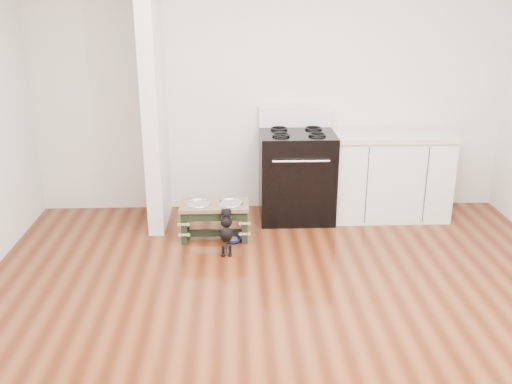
# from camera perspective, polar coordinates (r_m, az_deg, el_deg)

# --- Properties ---
(ground) EXTENTS (5.00, 5.00, 0.00)m
(ground) POSITION_cam_1_polar(r_m,az_deg,el_deg) (4.19, 3.61, -13.61)
(ground) COLOR #451B0C
(ground) RESTS_ON ground
(room_shell) EXTENTS (5.00, 5.00, 5.00)m
(room_shell) POSITION_cam_1_polar(r_m,az_deg,el_deg) (3.57, 4.17, 8.73)
(room_shell) COLOR silver
(room_shell) RESTS_ON ground
(partition_wall) EXTENTS (0.15, 0.80, 2.70)m
(partition_wall) POSITION_cam_1_polar(r_m,az_deg,el_deg) (5.72, -10.20, 9.79)
(partition_wall) COLOR silver
(partition_wall) RESTS_ON ground
(oven_range) EXTENTS (0.76, 0.69, 1.14)m
(oven_range) POSITION_cam_1_polar(r_m,az_deg,el_deg) (5.96, 4.08, 1.81)
(oven_range) COLOR black
(oven_range) RESTS_ON ground
(cabinet_run) EXTENTS (1.24, 0.64, 0.91)m
(cabinet_run) POSITION_cam_1_polar(r_m,az_deg,el_deg) (6.17, 13.14, 1.70)
(cabinet_run) COLOR white
(cabinet_run) RESTS_ON ground
(dog_feeder) EXTENTS (0.65, 0.35, 0.37)m
(dog_feeder) POSITION_cam_1_polar(r_m,az_deg,el_deg) (5.50, -4.16, -2.20)
(dog_feeder) COLOR black
(dog_feeder) RESTS_ON ground
(puppy) EXTENTS (0.11, 0.34, 0.40)m
(puppy) POSITION_cam_1_polar(r_m,az_deg,el_deg) (5.23, -2.98, -3.78)
(puppy) COLOR black
(puppy) RESTS_ON ground
(floor_bowl) EXTENTS (0.17, 0.17, 0.05)m
(floor_bowl) POSITION_cam_1_polar(r_m,az_deg,el_deg) (5.49, -2.35, -4.81)
(floor_bowl) COLOR navy
(floor_bowl) RESTS_ON ground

